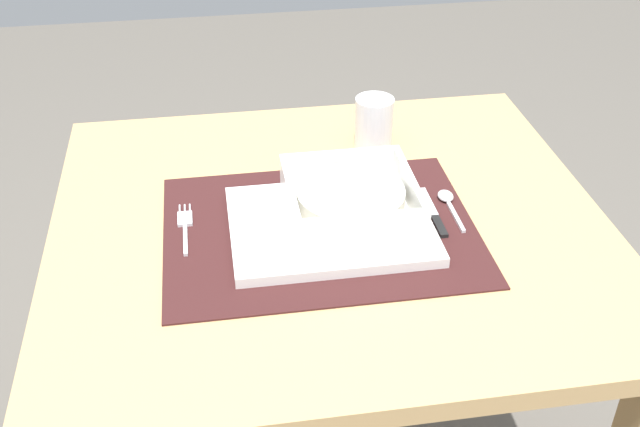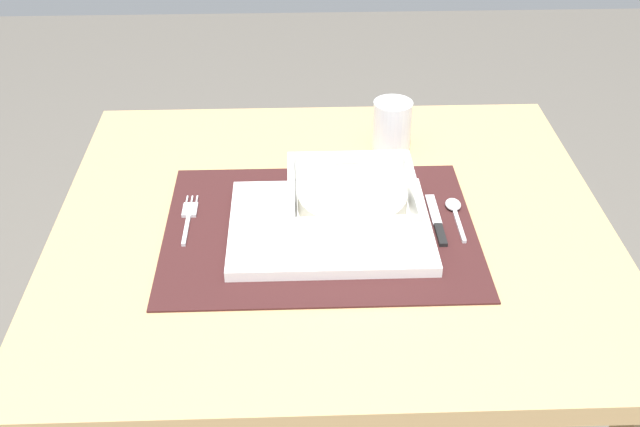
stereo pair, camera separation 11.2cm
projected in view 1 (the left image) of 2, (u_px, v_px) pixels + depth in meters
name	position (u px, v px, depth m)	size (l,w,h in m)	color
dining_table	(329.00, 278.00, 1.23)	(0.83, 0.76, 0.74)	tan
placemat	(320.00, 229.00, 1.14)	(0.46, 0.35, 0.00)	#381919
serving_plate	(330.00, 225.00, 1.13)	(0.29, 0.23, 0.02)	white
porridge_bowl	(351.00, 200.00, 1.13)	(0.19, 0.19, 0.05)	white
fork	(185.00, 225.00, 1.14)	(0.02, 0.13, 0.00)	silver
spoon	(448.00, 200.00, 1.19)	(0.02, 0.11, 0.01)	silver
butter_knife	(434.00, 215.00, 1.16)	(0.01, 0.13, 0.01)	black
bread_knife	(421.00, 222.00, 1.15)	(0.01, 0.13, 0.01)	#59331E
drinking_glass	(374.00, 125.00, 1.33)	(0.07, 0.07, 0.09)	white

